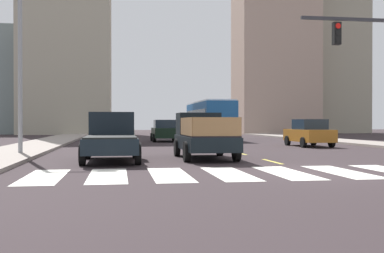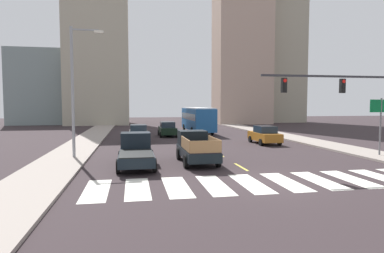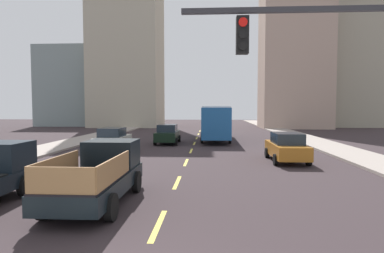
# 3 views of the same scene
# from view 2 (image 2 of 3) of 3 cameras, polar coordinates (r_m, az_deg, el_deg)

# --- Properties ---
(ground_plane) EXTENTS (160.00, 160.00, 0.00)m
(ground_plane) POSITION_cam_2_polar(r_m,az_deg,el_deg) (16.50, 13.04, -9.44)
(ground_plane) COLOR #302729
(sidewalk_right) EXTENTS (3.23, 110.00, 0.15)m
(sidewalk_right) POSITION_cam_2_polar(r_m,az_deg,el_deg) (37.25, 17.63, -1.99)
(sidewalk_right) COLOR gray
(sidewalk_right) RESTS_ON ground
(sidewalk_left) EXTENTS (3.23, 110.00, 0.15)m
(sidewalk_left) POSITION_cam_2_polar(r_m,az_deg,el_deg) (33.25, -18.20, -2.69)
(sidewalk_left) COLOR gray
(sidewalk_left) RESTS_ON ground
(crosswalk_stripe_0) EXTENTS (1.09, 3.94, 0.01)m
(crosswalk_stripe_0) POSITION_cam_2_polar(r_m,az_deg,el_deg) (15.29, -16.22, -10.55)
(crosswalk_stripe_0) COLOR white
(crosswalk_stripe_0) RESTS_ON ground
(crosswalk_stripe_1) EXTENTS (1.09, 3.94, 0.01)m
(crosswalk_stripe_1) POSITION_cam_2_polar(r_m,az_deg,el_deg) (15.20, -9.43, -10.52)
(crosswalk_stripe_1) COLOR white
(crosswalk_stripe_1) RESTS_ON ground
(crosswalk_stripe_2) EXTENTS (1.09, 3.94, 0.01)m
(crosswalk_stripe_2) POSITION_cam_2_polar(r_m,az_deg,el_deg) (15.33, -2.66, -10.36)
(crosswalk_stripe_2) COLOR white
(crosswalk_stripe_2) RESTS_ON ground
(crosswalk_stripe_3) EXTENTS (1.09, 3.94, 0.01)m
(crosswalk_stripe_3) POSITION_cam_2_polar(r_m,az_deg,el_deg) (15.66, 3.90, -10.06)
(crosswalk_stripe_3) COLOR white
(crosswalk_stripe_3) RESTS_ON ground
(crosswalk_stripe_4) EXTENTS (1.09, 3.94, 0.01)m
(crosswalk_stripe_4) POSITION_cam_2_polar(r_m,az_deg,el_deg) (16.17, 10.10, -9.65)
(crosswalk_stripe_4) COLOR white
(crosswalk_stripe_4) RESTS_ON ground
(crosswalk_stripe_5) EXTENTS (1.09, 3.94, 0.01)m
(crosswalk_stripe_5) POSITION_cam_2_polar(r_m,az_deg,el_deg) (16.86, 15.85, -9.18)
(crosswalk_stripe_5) COLOR white
(crosswalk_stripe_5) RESTS_ON ground
(crosswalk_stripe_6) EXTENTS (1.09, 3.94, 0.01)m
(crosswalk_stripe_6) POSITION_cam_2_polar(r_m,az_deg,el_deg) (17.71, 21.08, -8.67)
(crosswalk_stripe_6) COLOR white
(crosswalk_stripe_6) RESTS_ON ground
(crosswalk_stripe_7) EXTENTS (1.09, 3.94, 0.01)m
(crosswalk_stripe_7) POSITION_cam_2_polar(r_m,az_deg,el_deg) (18.68, 25.79, -8.15)
(crosswalk_stripe_7) COLOR white
(crosswalk_stripe_7) RESTS_ON ground
(crosswalk_stripe_8) EXTENTS (1.09, 3.94, 0.01)m
(crosswalk_stripe_8) POSITION_cam_2_polar(r_m,az_deg,el_deg) (19.77, 29.99, -7.63)
(crosswalk_stripe_8) COLOR white
(crosswalk_stripe_8) RESTS_ON ground
(lane_dash_0) EXTENTS (0.16, 2.40, 0.01)m
(lane_dash_0) POSITION_cam_2_polar(r_m,az_deg,el_deg) (20.15, 8.50, -6.94)
(lane_dash_0) COLOR gold
(lane_dash_0) RESTS_ON ground
(lane_dash_1) EXTENTS (0.16, 2.40, 0.01)m
(lane_dash_1) POSITION_cam_2_polar(r_m,az_deg,el_deg) (24.87, 4.77, -4.84)
(lane_dash_1) COLOR gold
(lane_dash_1) RESTS_ON ground
(lane_dash_2) EXTENTS (0.16, 2.40, 0.01)m
(lane_dash_2) POSITION_cam_2_polar(r_m,az_deg,el_deg) (29.67, 2.26, -3.41)
(lane_dash_2) COLOR gold
(lane_dash_2) RESTS_ON ground
(lane_dash_3) EXTENTS (0.16, 2.40, 0.01)m
(lane_dash_3) POSITION_cam_2_polar(r_m,az_deg,el_deg) (34.54, 0.45, -2.37)
(lane_dash_3) COLOR gold
(lane_dash_3) RESTS_ON ground
(lane_dash_4) EXTENTS (0.16, 2.40, 0.01)m
(lane_dash_4) POSITION_cam_2_polar(r_m,az_deg,el_deg) (39.43, -0.90, -1.59)
(lane_dash_4) COLOR gold
(lane_dash_4) RESTS_ON ground
(lane_dash_5) EXTENTS (0.16, 2.40, 0.01)m
(lane_dash_5) POSITION_cam_2_polar(r_m,az_deg,el_deg) (44.36, -1.96, -0.98)
(lane_dash_5) COLOR gold
(lane_dash_5) RESTS_ON ground
(lane_dash_6) EXTENTS (0.16, 2.40, 0.01)m
(lane_dash_6) POSITION_cam_2_polar(r_m,az_deg,el_deg) (49.29, -2.80, -0.50)
(lane_dash_6) COLOR gold
(lane_dash_6) RESTS_ON ground
(lane_dash_7) EXTENTS (0.16, 2.40, 0.01)m
(lane_dash_7) POSITION_cam_2_polar(r_m,az_deg,el_deg) (54.24, -3.49, -0.10)
(lane_dash_7) COLOR gold
(lane_dash_7) RESTS_ON ground
(pickup_stakebed) EXTENTS (2.18, 5.20, 1.96)m
(pickup_stakebed) POSITION_cam_2_polar(r_m,az_deg,el_deg) (21.52, 0.64, -3.69)
(pickup_stakebed) COLOR black
(pickup_stakebed) RESTS_ON ground
(pickup_dark) EXTENTS (2.18, 5.20, 1.96)m
(pickup_dark) POSITION_cam_2_polar(r_m,az_deg,el_deg) (20.37, -9.68, -4.22)
(pickup_dark) COLOR black
(pickup_dark) RESTS_ON ground
(city_bus) EXTENTS (2.72, 10.80, 3.32)m
(city_bus) POSITION_cam_2_polar(r_m,az_deg,el_deg) (42.66, 0.96, 1.45)
(city_bus) COLOR #1D5492
(city_bus) RESTS_ON ground
(sedan_near_left) EXTENTS (2.02, 4.40, 1.72)m
(sedan_near_left) POSITION_cam_2_polar(r_m,az_deg,el_deg) (38.66, -4.28, -0.44)
(sedan_near_left) COLOR black
(sedan_near_left) RESTS_ON ground
(sedan_far) EXTENTS (2.02, 4.40, 1.72)m
(sedan_far) POSITION_cam_2_polar(r_m,az_deg,el_deg) (33.60, -9.27, -1.13)
(sedan_far) COLOR beige
(sedan_far) RESTS_ON ground
(sedan_mid) EXTENTS (2.02, 4.40, 1.72)m
(sedan_mid) POSITION_cam_2_polar(r_m,az_deg,el_deg) (32.01, 12.46, -1.42)
(sedan_mid) COLOR #AB661E
(sedan_mid) RESTS_ON ground
(traffic_signal_gantry) EXTENTS (9.33, 0.27, 6.00)m
(traffic_signal_gantry) POSITION_cam_2_polar(r_m,az_deg,el_deg) (22.15, 27.01, 4.60)
(traffic_signal_gantry) COLOR #2D2D33
(traffic_signal_gantry) RESTS_ON ground
(direction_sign_green) EXTENTS (1.70, 0.12, 4.20)m
(direction_sign_green) POSITION_cam_2_polar(r_m,az_deg,el_deg) (26.89, 29.85, 1.80)
(direction_sign_green) COLOR slate
(direction_sign_green) RESTS_ON ground
(streetlight_left) EXTENTS (2.20, 0.28, 9.00)m
(streetlight_left) POSITION_cam_2_polar(r_m,az_deg,el_deg) (23.92, -19.61, 6.53)
(streetlight_left) COLOR gray
(streetlight_left) RESTS_ON ground
(block_mid_left) EXTENTS (10.52, 10.43, 13.76)m
(block_mid_left) POSITION_cam_2_polar(r_m,az_deg,el_deg) (69.58, -24.38, 6.11)
(block_mid_left) COLOR gray
(block_mid_left) RESTS_ON ground
(block_mid_right) EXTENTS (11.18, 9.59, 32.58)m
(block_mid_right) POSITION_cam_2_polar(r_m,az_deg,el_deg) (65.44, -16.08, 14.77)
(block_mid_right) COLOR #ABA28C
(block_mid_right) RESTS_ON ground
(block_low_left) EXTENTS (10.28, 7.03, 34.27)m
(block_low_left) POSITION_cam_2_polar(r_m,az_deg,el_deg) (66.11, 8.67, 15.51)
(block_low_left) COLOR tan
(block_low_left) RESTS_ON ground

